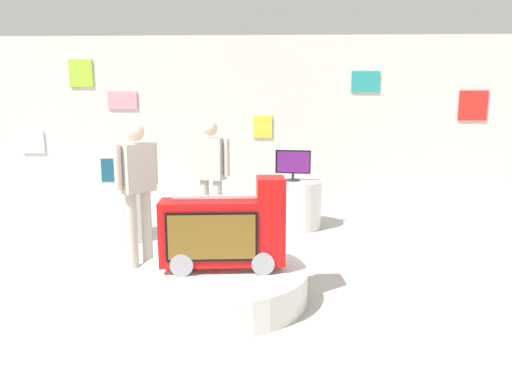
% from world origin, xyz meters
% --- Properties ---
extents(ground_plane, '(30.00, 30.00, 0.00)m').
position_xyz_m(ground_plane, '(0.00, 0.00, 0.00)').
color(ground_plane, '#B2ADA3').
extents(back_wall_display, '(11.09, 0.13, 2.99)m').
position_xyz_m(back_wall_display, '(-0.00, 4.48, 1.50)').
color(back_wall_display, silver).
rests_on(back_wall_display, ground).
extents(main_display_pedestal, '(1.57, 1.57, 0.30)m').
position_xyz_m(main_display_pedestal, '(0.27, 0.37, 0.15)').
color(main_display_pedestal, silver).
rests_on(main_display_pedestal, ground).
extents(novelty_firetruck_tv, '(1.15, 0.45, 0.86)m').
position_xyz_m(novelty_firetruck_tv, '(0.29, 0.37, 0.65)').
color(novelty_firetruck_tv, gray).
rests_on(novelty_firetruck_tv, main_display_pedestal).
extents(display_pedestal_left_rear, '(0.86, 0.86, 0.71)m').
position_xyz_m(display_pedestal_left_rear, '(1.04, 3.07, 0.35)').
color(display_pedestal_left_rear, silver).
rests_on(display_pedestal_left_rear, ground).
extents(tv_on_left_rear, '(0.52, 0.22, 0.45)m').
position_xyz_m(tv_on_left_rear, '(1.04, 3.07, 0.96)').
color(tv_on_left_rear, black).
rests_on(tv_on_left_rear, display_pedestal_left_rear).
extents(display_pedestal_center_rear, '(0.69, 0.69, 0.71)m').
position_xyz_m(display_pedestal_center_rear, '(-1.29, 2.38, 0.35)').
color(display_pedestal_center_rear, silver).
rests_on(display_pedestal_center_rear, ground).
extents(tv_on_center_rear, '(0.56, 0.21, 0.42)m').
position_xyz_m(tv_on_center_rear, '(-1.29, 2.38, 0.93)').
color(tv_on_center_rear, black).
rests_on(tv_on_center_rear, display_pedestal_center_rear).
extents(shopper_browsing_near_truck, '(0.39, 0.46, 1.62)m').
position_xyz_m(shopper_browsing_near_truck, '(-0.78, 1.31, 0.95)').
color(shopper_browsing_near_truck, '#B2ADA3').
rests_on(shopper_browsing_near_truck, ground).
extents(shopper_browsing_rear, '(0.53, 0.32, 1.61)m').
position_xyz_m(shopper_browsing_rear, '(-0.10, 2.46, 0.94)').
color(shopper_browsing_rear, '#B2ADA3').
rests_on(shopper_browsing_rear, ground).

